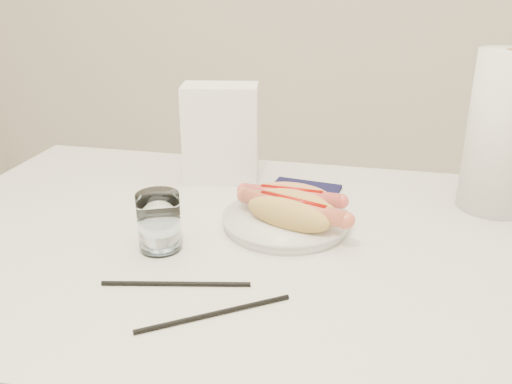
% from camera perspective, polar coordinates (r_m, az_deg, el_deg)
% --- Properties ---
extents(table, '(1.20, 0.80, 0.75)m').
position_cam_1_polar(table, '(0.97, -0.97, -7.89)').
color(table, white).
rests_on(table, ground).
extents(plate, '(0.24, 0.24, 0.02)m').
position_cam_1_polar(plate, '(0.98, 3.11, -3.11)').
color(plate, white).
rests_on(plate, table).
extents(hotdog_left, '(0.18, 0.08, 0.05)m').
position_cam_1_polar(hotdog_left, '(0.99, 3.67, -0.77)').
color(hotdog_left, '#F19E60').
rests_on(hotdog_left, plate).
extents(hotdog_right, '(0.19, 0.13, 0.05)m').
position_cam_1_polar(hotdog_right, '(0.94, 3.81, -2.01)').
color(hotdog_right, '#DCB056').
rests_on(hotdog_right, plate).
extents(water_glass, '(0.07, 0.07, 0.10)m').
position_cam_1_polar(water_glass, '(0.90, -9.96, -3.04)').
color(water_glass, white).
rests_on(water_glass, table).
extents(chopstick_near, '(0.21, 0.05, 0.01)m').
position_cam_1_polar(chopstick_near, '(0.82, -8.25, -9.33)').
color(chopstick_near, black).
rests_on(chopstick_near, table).
extents(chopstick_far, '(0.18, 0.13, 0.01)m').
position_cam_1_polar(chopstick_far, '(0.75, -4.30, -12.39)').
color(chopstick_far, black).
rests_on(chopstick_far, table).
extents(napkin_box, '(0.17, 0.11, 0.21)m').
position_cam_1_polar(napkin_box, '(1.16, -3.64, 6.02)').
color(napkin_box, white).
rests_on(napkin_box, table).
extents(navy_napkin, '(0.16, 0.16, 0.01)m').
position_cam_1_polar(navy_napkin, '(1.11, 4.68, -0.20)').
color(navy_napkin, '#111033').
rests_on(navy_napkin, table).
extents(paper_towel_roll, '(0.15, 0.15, 0.29)m').
position_cam_1_polar(paper_towel_roll, '(1.11, 24.21, 5.58)').
color(paper_towel_roll, white).
rests_on(paper_towel_roll, table).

